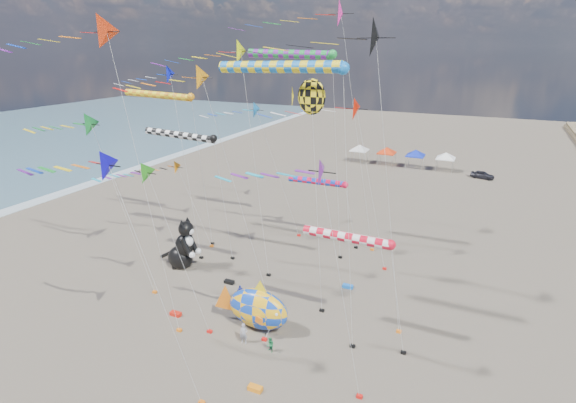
% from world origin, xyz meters
% --- Properties ---
extents(ground, '(260.00, 260.00, 0.00)m').
position_xyz_m(ground, '(0.00, 0.00, 0.00)').
color(ground, brown).
rests_on(ground, ground).
extents(delta_kite_0, '(10.33, 1.81, 15.38)m').
position_xyz_m(delta_kite_0, '(-2.66, -1.07, 14.09)').
color(delta_kite_0, '#1007C1').
rests_on(delta_kite_0, ground).
extents(delta_kite_1, '(13.50, 2.24, 16.18)m').
position_xyz_m(delta_kite_1, '(2.61, 20.41, 14.72)').
color(delta_kite_1, red).
rests_on(delta_kite_1, ground).
extents(delta_kite_2, '(15.67, 2.45, 22.40)m').
position_xyz_m(delta_kite_2, '(-9.72, 4.25, 20.85)').
color(delta_kite_2, red).
rests_on(delta_kite_2, ground).
extents(delta_kite_3, '(9.38, 1.87, 18.71)m').
position_xyz_m(delta_kite_3, '(-12.93, 15.10, 17.40)').
color(delta_kite_3, '#0B17C7').
rests_on(delta_kite_3, ground).
extents(delta_kite_4, '(11.71, 2.05, 19.10)m').
position_xyz_m(delta_kite_4, '(-4.56, 11.10, 17.72)').
color(delta_kite_4, orange).
rests_on(delta_kite_4, ground).
extents(delta_kite_5, '(11.56, 2.05, 15.46)m').
position_xyz_m(delta_kite_5, '(-13.86, 7.84, 14.08)').
color(delta_kite_5, '#157D31').
rests_on(delta_kite_5, ground).
extents(delta_kite_6, '(9.00, 1.68, 15.04)m').
position_xyz_m(delta_kite_6, '(6.49, 3.33, 13.79)').
color(delta_kite_6, '#6B1D87').
rests_on(delta_kite_6, ground).
extents(delta_kite_7, '(11.76, 2.13, 20.91)m').
position_xyz_m(delta_kite_7, '(-5.60, 14.69, 19.48)').
color(delta_kite_7, '#E7FF0A').
rests_on(delta_kite_7, ground).
extents(delta_kite_8, '(11.41, 1.96, 14.75)m').
position_xyz_m(delta_kite_8, '(-7.93, 24.36, 13.41)').
color(delta_kite_8, '#197ACB').
rests_on(delta_kite_8, ground).
extents(delta_kite_9, '(9.83, 1.60, 9.14)m').
position_xyz_m(delta_kite_9, '(-15.17, 17.85, 7.93)').
color(delta_kite_9, orange).
rests_on(delta_kite_9, ground).
extents(delta_kite_10, '(16.05, 2.73, 24.46)m').
position_xyz_m(delta_kite_10, '(0.04, 24.12, 22.82)').
color(delta_kite_10, '#FB239A').
rests_on(delta_kite_10, ground).
extents(delta_kite_11, '(14.35, 2.77, 22.17)m').
position_xyz_m(delta_kite_11, '(7.24, 10.93, 20.52)').
color(delta_kite_11, black).
rests_on(delta_kite_11, ground).
extents(delta_kite_12, '(8.57, 1.76, 12.73)m').
position_xyz_m(delta_kite_12, '(-5.68, 5.05, 11.50)').
color(delta_kite_12, '#25881A').
rests_on(delta_kite_12, ground).
extents(windsock_0, '(9.32, 0.71, 12.46)m').
position_xyz_m(windsock_0, '(-11.33, 16.30, 12.04)').
color(windsock_0, black).
rests_on(windsock_0, ground).
extents(windsock_1, '(9.78, 0.74, 15.89)m').
position_xyz_m(windsock_1, '(-15.38, 18.45, 15.44)').
color(windsock_1, orange).
rests_on(windsock_1, ground).
extents(windsock_2, '(7.71, 0.71, 8.37)m').
position_xyz_m(windsock_2, '(7.93, 8.60, 7.96)').
color(windsock_2, red).
rests_on(windsock_2, ground).
extents(windsock_3, '(9.90, 0.83, 19.92)m').
position_xyz_m(windsock_3, '(-1.81, 20.99, 19.43)').
color(windsock_3, green).
rests_on(windsock_3, ground).
extents(windsock_4, '(7.82, 0.71, 7.17)m').
position_xyz_m(windsock_4, '(-0.06, 23.89, 6.77)').
color(windsock_4, red).
rests_on(windsock_4, ground).
extents(windsock_5, '(10.02, 0.78, 19.37)m').
position_xyz_m(windsock_5, '(3.39, 7.83, 18.90)').
color(windsock_5, blue).
rests_on(windsock_5, ground).
extents(angelfish_kite, '(3.74, 3.02, 17.98)m').
position_xyz_m(angelfish_kite, '(2.87, 13.16, 16.52)').
color(angelfish_kite, yellow).
rests_on(angelfish_kite, ground).
extents(cat_inflatable, '(3.86, 1.98, 5.17)m').
position_xyz_m(cat_inflatable, '(-9.79, 12.80, 2.59)').
color(cat_inflatable, black).
rests_on(cat_inflatable, ground).
extents(fish_inflatable, '(6.34, 2.16, 4.23)m').
position_xyz_m(fish_inflatable, '(1.53, 6.91, 1.80)').
color(fish_inflatable, blue).
rests_on(fish_inflatable, ground).
extents(person_adult, '(0.64, 0.49, 1.57)m').
position_xyz_m(person_adult, '(1.39, 5.05, 0.78)').
color(person_adult, '#94949E').
rests_on(person_adult, ground).
extents(child_green, '(0.69, 0.63, 1.14)m').
position_xyz_m(child_green, '(3.58, 4.94, 0.57)').
color(child_green, '#228149').
rests_on(child_green, ground).
extents(child_blue, '(0.53, 0.70, 1.10)m').
position_xyz_m(child_blue, '(-2.03, 10.37, 0.55)').
color(child_blue, '#2131B7').
rests_on(child_blue, ground).
extents(kite_bag_0, '(0.90, 0.44, 0.30)m').
position_xyz_m(kite_bag_0, '(4.38, 1.24, 0.15)').
color(kite_bag_0, orange).
rests_on(kite_bag_0, ground).
extents(kite_bag_1, '(0.90, 0.44, 0.30)m').
position_xyz_m(kite_bag_1, '(-4.11, 11.95, 0.15)').
color(kite_bag_1, black).
rests_on(kite_bag_1, ground).
extents(kite_bag_2, '(0.90, 0.44, 0.30)m').
position_xyz_m(kite_bag_2, '(5.83, 15.64, 0.15)').
color(kite_bag_2, blue).
rests_on(kite_bag_2, ground).
extents(kite_bag_3, '(0.90, 0.44, 0.30)m').
position_xyz_m(kite_bag_3, '(-5.27, 5.82, 0.15)').
color(kite_bag_3, red).
rests_on(kite_bag_3, ground).
extents(tent_row, '(19.20, 4.20, 3.80)m').
position_xyz_m(tent_row, '(1.50, 60.00, 3.15)').
color(tent_row, silver).
rests_on(tent_row, ground).
extents(parked_car, '(3.85, 2.28, 1.23)m').
position_xyz_m(parked_car, '(15.07, 58.00, 0.61)').
color(parked_car, '#26262D').
rests_on(parked_car, ground).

